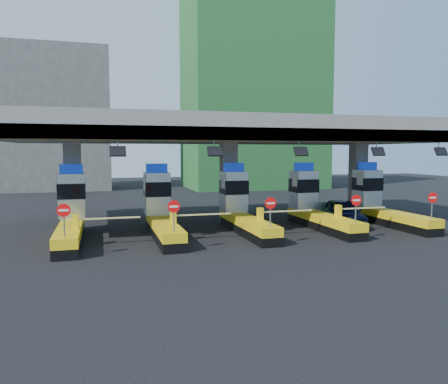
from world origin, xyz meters
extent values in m
plane|color=black|center=(0.00, 0.00, 0.00)|extent=(120.00, 120.00, 0.00)
cube|color=slate|center=(0.00, 3.00, 6.25)|extent=(28.00, 12.00, 1.50)
cube|color=#4C4C49|center=(0.00, -2.70, 5.85)|extent=(28.00, 0.60, 0.70)
cube|color=slate|center=(-10.00, 3.00, 2.75)|extent=(1.00, 1.00, 5.50)
cube|color=slate|center=(0.00, 3.00, 2.75)|extent=(1.00, 1.00, 5.50)
cube|color=slate|center=(10.00, 3.00, 2.75)|extent=(1.00, 1.00, 5.50)
cylinder|color=slate|center=(-7.50, -2.70, 5.25)|extent=(0.06, 0.06, 0.50)
cube|color=black|center=(-7.50, -2.90, 4.90)|extent=(0.80, 0.38, 0.54)
cylinder|color=slate|center=(-2.50, -2.70, 5.25)|extent=(0.06, 0.06, 0.50)
cube|color=black|center=(-2.50, -2.90, 4.90)|extent=(0.80, 0.38, 0.54)
cylinder|color=slate|center=(2.50, -2.70, 5.25)|extent=(0.06, 0.06, 0.50)
cube|color=black|center=(2.50, -2.90, 4.90)|extent=(0.80, 0.38, 0.54)
cylinder|color=slate|center=(7.50, -2.70, 5.25)|extent=(0.06, 0.06, 0.50)
cube|color=black|center=(7.50, -2.90, 4.90)|extent=(0.80, 0.38, 0.54)
cylinder|color=slate|center=(12.00, -2.70, 5.25)|extent=(0.06, 0.06, 0.50)
cube|color=black|center=(12.00, -2.90, 4.90)|extent=(0.80, 0.38, 0.54)
cube|color=black|center=(-10.00, -1.00, 0.25)|extent=(1.20, 8.00, 0.50)
cube|color=#E5B70C|center=(-10.00, -1.00, 0.75)|extent=(1.20, 8.00, 0.50)
cube|color=#9EA3A8|center=(-10.00, 1.80, 2.30)|extent=(1.50, 1.50, 2.60)
cube|color=black|center=(-10.00, 1.78, 2.60)|extent=(1.56, 1.56, 0.90)
cube|color=#0C2DBF|center=(-10.00, 1.80, 3.88)|extent=(1.30, 0.35, 0.55)
cube|color=white|center=(-10.80, 1.50, 3.00)|extent=(0.06, 0.70, 0.90)
cylinder|color=slate|center=(-10.00, -4.60, 1.65)|extent=(0.07, 0.07, 1.30)
cylinder|color=red|center=(-10.00, -4.63, 2.25)|extent=(0.60, 0.04, 0.60)
cube|color=white|center=(-10.00, -4.65, 2.25)|extent=(0.42, 0.02, 0.10)
cube|color=#E5B70C|center=(-9.65, -2.20, 1.35)|extent=(0.30, 0.35, 0.70)
cube|color=white|center=(-8.00, -2.20, 1.45)|extent=(3.20, 0.08, 0.08)
cube|color=black|center=(-5.00, -1.00, 0.25)|extent=(1.20, 8.00, 0.50)
cube|color=#E5B70C|center=(-5.00, -1.00, 0.75)|extent=(1.20, 8.00, 0.50)
cube|color=#9EA3A8|center=(-5.00, 1.80, 2.30)|extent=(1.50, 1.50, 2.60)
cube|color=black|center=(-5.00, 1.78, 2.60)|extent=(1.56, 1.56, 0.90)
cube|color=#0C2DBF|center=(-5.00, 1.80, 3.88)|extent=(1.30, 0.35, 0.55)
cube|color=white|center=(-5.80, 1.50, 3.00)|extent=(0.06, 0.70, 0.90)
cylinder|color=slate|center=(-5.00, -4.60, 1.65)|extent=(0.07, 0.07, 1.30)
cylinder|color=red|center=(-5.00, -4.63, 2.25)|extent=(0.60, 0.04, 0.60)
cube|color=white|center=(-5.00, -4.65, 2.25)|extent=(0.42, 0.02, 0.10)
cube|color=#E5B70C|center=(-4.65, -2.20, 1.35)|extent=(0.30, 0.35, 0.70)
cube|color=white|center=(-3.00, -2.20, 1.45)|extent=(3.20, 0.08, 0.08)
cube|color=black|center=(0.00, -1.00, 0.25)|extent=(1.20, 8.00, 0.50)
cube|color=#E5B70C|center=(0.00, -1.00, 0.75)|extent=(1.20, 8.00, 0.50)
cube|color=#9EA3A8|center=(0.00, 1.80, 2.30)|extent=(1.50, 1.50, 2.60)
cube|color=black|center=(0.00, 1.78, 2.60)|extent=(1.56, 1.56, 0.90)
cube|color=#0C2DBF|center=(0.00, 1.80, 3.88)|extent=(1.30, 0.35, 0.55)
cube|color=white|center=(-0.80, 1.50, 3.00)|extent=(0.06, 0.70, 0.90)
cylinder|color=slate|center=(0.00, -4.60, 1.65)|extent=(0.07, 0.07, 1.30)
cylinder|color=red|center=(0.00, -4.63, 2.25)|extent=(0.60, 0.04, 0.60)
cube|color=white|center=(0.00, -4.65, 2.25)|extent=(0.42, 0.02, 0.10)
cube|color=#E5B70C|center=(0.35, -2.20, 1.35)|extent=(0.30, 0.35, 0.70)
cube|color=white|center=(2.00, -2.20, 1.45)|extent=(3.20, 0.08, 0.08)
cube|color=black|center=(5.00, -1.00, 0.25)|extent=(1.20, 8.00, 0.50)
cube|color=#E5B70C|center=(5.00, -1.00, 0.75)|extent=(1.20, 8.00, 0.50)
cube|color=#9EA3A8|center=(5.00, 1.80, 2.30)|extent=(1.50, 1.50, 2.60)
cube|color=black|center=(5.00, 1.78, 2.60)|extent=(1.56, 1.56, 0.90)
cube|color=#0C2DBF|center=(5.00, 1.80, 3.88)|extent=(1.30, 0.35, 0.55)
cube|color=white|center=(4.20, 1.50, 3.00)|extent=(0.06, 0.70, 0.90)
cylinder|color=slate|center=(5.00, -4.60, 1.65)|extent=(0.07, 0.07, 1.30)
cylinder|color=red|center=(5.00, -4.63, 2.25)|extent=(0.60, 0.04, 0.60)
cube|color=white|center=(5.00, -4.65, 2.25)|extent=(0.42, 0.02, 0.10)
cube|color=#E5B70C|center=(5.35, -2.20, 1.35)|extent=(0.30, 0.35, 0.70)
cube|color=white|center=(7.00, -2.20, 1.45)|extent=(3.20, 0.08, 0.08)
cube|color=black|center=(10.00, -1.00, 0.25)|extent=(1.20, 8.00, 0.50)
cube|color=#E5B70C|center=(10.00, -1.00, 0.75)|extent=(1.20, 8.00, 0.50)
cube|color=#9EA3A8|center=(10.00, 1.80, 2.30)|extent=(1.50, 1.50, 2.60)
cube|color=black|center=(10.00, 1.78, 2.60)|extent=(1.56, 1.56, 0.90)
cube|color=#0C2DBF|center=(10.00, 1.80, 3.88)|extent=(1.30, 0.35, 0.55)
cube|color=white|center=(9.20, 1.50, 3.00)|extent=(0.06, 0.70, 0.90)
cylinder|color=slate|center=(10.00, -4.60, 1.65)|extent=(0.07, 0.07, 1.30)
cylinder|color=red|center=(10.00, -4.63, 2.25)|extent=(0.60, 0.04, 0.60)
cube|color=white|center=(10.00, -4.65, 2.25)|extent=(0.42, 0.02, 0.10)
cube|color=#E5B70C|center=(10.35, -2.20, 1.35)|extent=(0.30, 0.35, 0.70)
cube|color=white|center=(12.00, -2.20, 1.45)|extent=(3.20, 0.08, 0.08)
cube|color=#1E5926|center=(12.00, 32.00, 14.00)|extent=(18.00, 12.00, 28.00)
cube|color=#4C4C49|center=(-14.00, 36.00, 9.00)|extent=(14.00, 10.00, 18.00)
imported|color=black|center=(7.00, 0.00, 0.88)|extent=(3.33, 5.51, 1.75)
camera|label=1|loc=(-8.37, -25.33, 4.85)|focal=35.00mm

